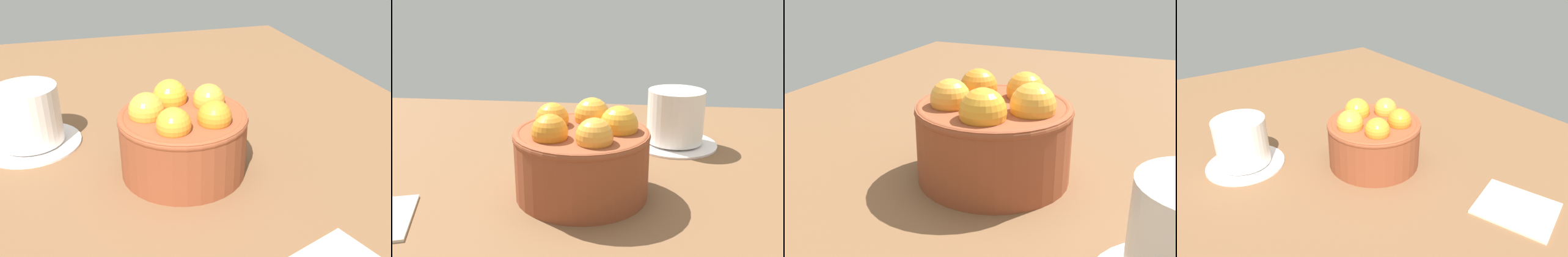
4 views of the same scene
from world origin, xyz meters
TOP-DOWN VIEW (x-y plane):
  - ground_plane at (0.00, 0.00)cm, footprint 128.47×81.56cm
  - terracotta_bowl at (0.04, 0.03)cm, footprint 15.00×15.00cm
  - folded_napkin at (-21.20, -9.03)cm, footprint 12.57×12.06cm

SIDE VIEW (x-z plane):
  - ground_plane at x=0.00cm, z-range -4.22..0.00cm
  - folded_napkin at x=-21.20cm, z-range 0.00..0.60cm
  - terracotta_bowl at x=0.04cm, z-range -0.40..9.81cm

